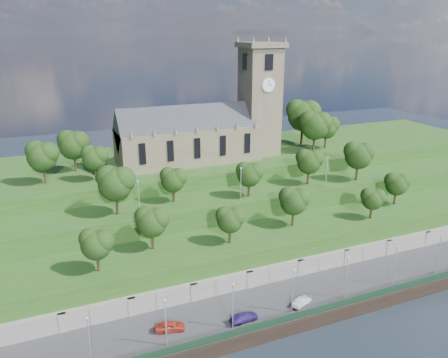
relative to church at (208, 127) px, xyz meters
name	(u,v)px	position (x,y,z in m)	size (l,w,h in m)	color
ground	(310,329)	(-0.79, -45.98, -22.52)	(320.00, 320.00, 0.00)	black
promenade	(291,302)	(-0.79, -39.98, -21.52)	(160.00, 12.00, 2.00)	#2D2D30
quay_wall	(311,323)	(-0.79, -46.03, -21.42)	(160.00, 0.50, 2.20)	black
fence	(309,312)	(-0.79, -45.38, -19.92)	(160.00, 0.10, 1.20)	#163320
retaining_wall	(273,276)	(-0.79, -34.01, -20.02)	(160.00, 2.10, 5.00)	slate
embankment_lower	(258,254)	(-0.79, -27.98, -18.52)	(160.00, 12.00, 8.00)	#1F4216
embankment_upper	(234,222)	(-0.79, -16.98, -16.52)	(160.00, 10.00, 12.00)	#1F4216
hilltop	(200,184)	(-0.79, 4.02, -15.02)	(160.00, 32.00, 15.00)	#1F4216
church	(208,127)	(0.00, 0.00, 0.00)	(38.60, 12.35, 27.60)	brown
trees_lower	(260,209)	(-0.49, -27.72, -9.60)	(67.98, 8.97, 7.75)	black
trees_upper	(248,168)	(1.73, -17.95, -4.92)	(59.03, 8.27, 9.13)	black
trees_hilltop	(240,128)	(8.04, -0.40, -0.76)	(73.54, 16.37, 11.85)	black
lamp_posts_promenade	(293,287)	(-2.79, -43.48, -16.18)	(60.36, 0.36, 7.49)	#B2B2B7
lamp_posts_upper	(241,181)	(-0.79, -19.98, -6.62)	(40.36, 0.36, 6.63)	#B2B2B7
car_left	(170,326)	(-21.48, -40.55, -19.77)	(1.77, 4.39, 1.50)	#9F2A1A
car_middle	(301,301)	(-0.40, -42.53, -19.91)	(1.30, 3.72, 1.23)	#B4B5B9
car_right	(244,317)	(-10.53, -42.64, -19.88)	(1.80, 4.42, 1.28)	navy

